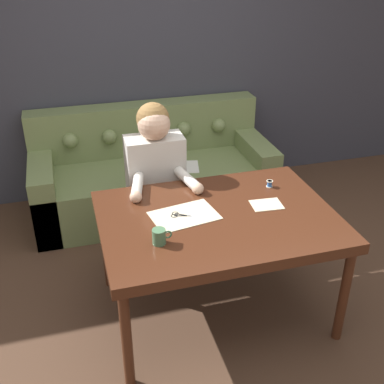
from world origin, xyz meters
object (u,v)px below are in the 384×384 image
object	(u,v)px
person	(156,182)
thread_spool	(270,184)
mug	(159,236)
couch	(152,175)
scissors	(183,216)
dining_table	(218,225)

from	to	relation	value
person	thread_spool	bearing A→B (deg)	-32.01
person	mug	distance (m)	0.91
mug	couch	bearing A→B (deg)	80.29
person	scissors	distance (m)	0.65
dining_table	scissors	size ratio (longest dim) A/B	6.49
scissors	mug	distance (m)	0.32
dining_table	person	size ratio (longest dim) A/B	1.15
couch	person	size ratio (longest dim) A/B	1.67
couch	scissors	distance (m)	1.51
mug	thread_spool	xyz separation A→B (m)	(0.86, 0.45, -0.02)
thread_spool	person	bearing A→B (deg)	147.99
person	couch	bearing A→B (deg)	81.27
person	thread_spool	size ratio (longest dim) A/B	27.90
couch	thread_spool	xyz separation A→B (m)	(0.57, -1.24, 0.45)
mug	thread_spool	size ratio (longest dim) A/B	2.51
scissors	mug	world-z (taller)	mug
thread_spool	scissors	bearing A→B (deg)	-162.67
person	scissors	world-z (taller)	person
dining_table	couch	bearing A→B (deg)	94.47
couch	mug	size ratio (longest dim) A/B	18.58
dining_table	thread_spool	size ratio (longest dim) A/B	32.03
couch	person	xyz separation A→B (m)	(-0.12, -0.80, 0.34)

